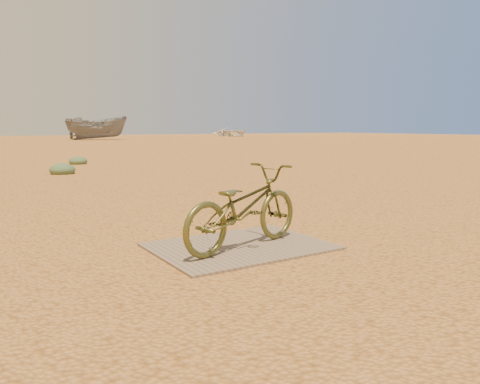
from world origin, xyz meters
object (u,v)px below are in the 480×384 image
boat_mid_right (97,128)px  boat_far_right (232,132)px  plywood_board (240,246)px  bicycle (243,207)px

boat_mid_right → boat_far_right: bearing=-66.7°
plywood_board → boat_far_right: (26.44, 43.76, 0.53)m
plywood_board → boat_far_right: size_ratio=0.31×
boat_far_right → bicycle: bearing=-120.8°
plywood_board → boat_far_right: 51.13m
boat_far_right → boat_mid_right: bearing=-160.7°
bicycle → boat_mid_right: bearing=-28.0°
plywood_board → bicycle: (-0.02, -0.09, 0.40)m
plywood_board → boat_mid_right: size_ratio=0.31×
plywood_board → boat_mid_right: boat_mid_right is taller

